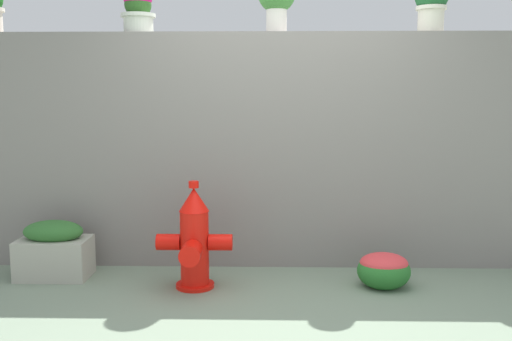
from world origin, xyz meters
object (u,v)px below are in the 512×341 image
(planter_box, at_px, (54,250))
(potted_plant_3, at_px, (432,0))
(potted_plant_1, at_px, (138,11))
(fire_hydrant, at_px, (194,241))
(flower_bush_left, at_px, (384,269))

(planter_box, bearing_deg, potted_plant_3, 9.36)
(potted_plant_1, distance_m, fire_hydrant, 2.03)
(potted_plant_1, relative_size, fire_hydrant, 0.43)
(potted_plant_1, height_order, potted_plant_3, potted_plant_3)
(potted_plant_3, distance_m, flower_bush_left, 2.27)
(fire_hydrant, distance_m, flower_bush_left, 1.47)
(fire_hydrant, relative_size, planter_box, 1.47)
(potted_plant_3, relative_size, planter_box, 0.79)
(potted_plant_1, distance_m, potted_plant_3, 2.47)
(potted_plant_1, relative_size, planter_box, 0.63)
(fire_hydrant, bearing_deg, potted_plant_3, 20.90)
(flower_bush_left, height_order, planter_box, planter_box)
(potted_plant_1, height_order, fire_hydrant, potted_plant_1)
(fire_hydrant, height_order, flower_bush_left, fire_hydrant)
(fire_hydrant, bearing_deg, flower_bush_left, 2.12)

